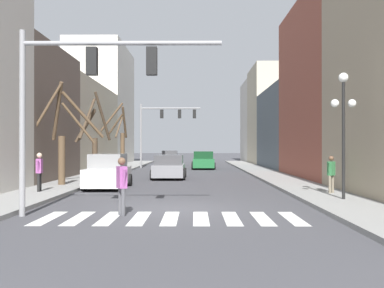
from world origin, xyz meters
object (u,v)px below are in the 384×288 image
car_parked_left_mid (108,172)px  street_tree_left_near (93,138)px  street_lamp_right_corner (343,110)px  pedestrian_on_left_sidewalk (39,169)px  car_parked_right_far (170,159)px  traffic_signal_far (163,121)px  car_driving_toward_lane (169,167)px  car_parked_left_near (203,161)px  traffic_signal_near (82,82)px  pedestrian_crossing_street (122,181)px  street_tree_right_near (63,136)px  pedestrian_near_right_corner (331,171)px  street_tree_left_far (121,138)px

car_parked_left_mid → street_tree_left_near: 6.61m
street_lamp_right_corner → pedestrian_on_left_sidewalk: (-12.32, 2.71, -2.32)m
car_parked_right_far → traffic_signal_far: bearing=-4.3°
street_lamp_right_corner → car_driving_toward_lane: size_ratio=1.08×
car_parked_left_mid → car_parked_left_near: 20.06m
car_parked_right_far → car_parked_left_near: same height
traffic_signal_near → pedestrian_on_left_sidewalk: 7.41m
car_parked_left_near → pedestrian_crossing_street: (-2.99, -28.22, 0.29)m
street_tree_left_near → car_parked_left_mid: bearing=-70.5°
pedestrian_crossing_street → street_lamp_right_corner: bearing=-93.7°
street_tree_right_near → street_lamp_right_corner: bearing=-27.2°
car_driving_toward_lane → car_parked_left_mid: bearing=-21.4°
car_driving_toward_lane → pedestrian_near_right_corner: bearing=35.5°
traffic_signal_near → street_tree_left_near: 15.30m
street_tree_left_near → car_driving_toward_lane: bearing=9.8°
street_lamp_right_corner → street_tree_left_near: bearing=135.8°
car_parked_left_mid → street_tree_right_near: street_tree_right_near is taller
traffic_signal_far → car_parked_right_far: 6.38m
street_lamp_right_corner → pedestrian_on_left_sidewalk: size_ratio=2.81×
car_driving_toward_lane → car_parked_left_near: (2.45, 12.59, 0.04)m
pedestrian_near_right_corner → street_tree_left_far: bearing=73.4°
car_driving_toward_lane → street_tree_left_far: size_ratio=0.76×
pedestrian_on_left_sidewalk → pedestrian_near_right_corner: bearing=81.3°
traffic_signal_near → car_parked_right_far: size_ratio=1.44×
traffic_signal_far → pedestrian_on_left_sidewalk: (-3.67, -23.86, -3.41)m
car_parked_left_near → car_parked_left_mid: bearing=165.2°
pedestrian_near_right_corner → pedestrian_on_left_sidewalk: pedestrian_on_left_sidewalk is taller
pedestrian_on_left_sidewalk → pedestrian_crossing_street: bearing=32.1°
car_driving_toward_lane → car_parked_left_near: size_ratio=0.90×
car_parked_left_near → street_tree_left_far: (-7.21, -3.12, 2.02)m
traffic_signal_near → street_tree_left_far: bearing=96.8°
pedestrian_crossing_street → car_parked_left_mid: bearing=-11.8°
street_lamp_right_corner → pedestrian_near_right_corner: 3.19m
street_tree_left_near → pedestrian_crossing_street: bearing=-74.0°
traffic_signal_near → car_parked_left_mid: 9.57m
pedestrian_on_left_sidewalk → street_tree_right_near: 3.93m
pedestrian_on_left_sidewalk → street_tree_left_far: size_ratio=0.29×
traffic_signal_near → pedestrian_near_right_corner: 11.02m
pedestrian_crossing_street → street_tree_left_far: size_ratio=0.31×
traffic_signal_near → street_lamp_right_corner: 9.56m
car_parked_right_far → street_tree_left_far: size_ratio=0.74×
traffic_signal_near → pedestrian_crossing_street: size_ratio=3.45×
street_tree_right_near → street_tree_left_near: (0.32, 5.35, 0.04)m
car_parked_left_near → pedestrian_on_left_sidewalk: pedestrian_on_left_sidewalk is taller
traffic_signal_near → street_tree_left_near: (-3.05, 14.92, -1.42)m
traffic_signal_near → car_parked_left_mid: size_ratio=1.44×
car_parked_left_near → street_lamp_right_corner: bearing=-169.2°
car_parked_left_near → pedestrian_on_left_sidewalk: (-7.54, -22.41, 0.38)m
traffic_signal_near → car_parked_left_near: 28.84m
car_parked_left_mid → street_tree_right_near: (-2.44, 0.63, 1.82)m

